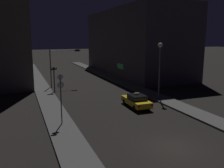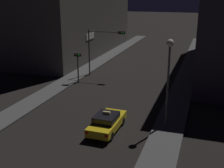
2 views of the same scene
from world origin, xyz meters
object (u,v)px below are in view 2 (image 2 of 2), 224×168
object	(u,v)px
traffic_light_overhead	(102,43)
traffic_light_left_kerb	(78,61)
street_lamp_near_block	(169,65)
taxi	(107,122)

from	to	relation	value
traffic_light_overhead	traffic_light_left_kerb	xyz separation A→B (m)	(-1.71, -3.43, -1.64)
traffic_light_overhead	street_lamp_near_block	size ratio (longest dim) A/B	0.86
taxi	traffic_light_overhead	distance (m)	15.66
taxi	traffic_light_overhead	xyz separation A→B (m)	(-5.65, 14.19, 3.49)
traffic_light_overhead	traffic_light_left_kerb	distance (m)	4.17
taxi	traffic_light_overhead	world-z (taller)	traffic_light_overhead
taxi	street_lamp_near_block	size ratio (longest dim) A/B	0.66
traffic_light_left_kerb	street_lamp_near_block	world-z (taller)	street_lamp_near_block
taxi	street_lamp_near_block	bearing A→B (deg)	27.24
taxi	traffic_light_left_kerb	xyz separation A→B (m)	(-7.36, 10.76, 1.85)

